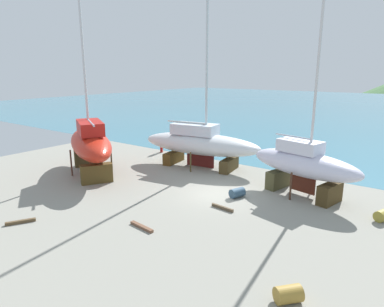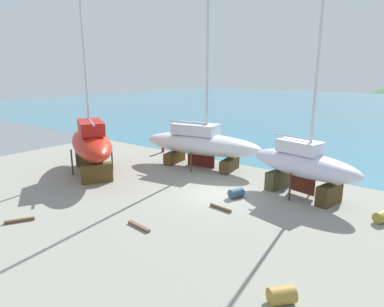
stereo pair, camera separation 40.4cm
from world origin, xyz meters
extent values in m
plane|color=gray|center=(0.00, -3.46, 0.00)|extent=(41.59, 41.59, 0.00)
cube|color=teal|center=(0.00, 60.71, 0.00)|extent=(164.01, 107.55, 0.01)
cube|color=#47391E|center=(-1.92, 4.83, 0.48)|extent=(1.05, 2.51, 0.96)
cube|color=brown|center=(-6.86, 4.09, 0.48)|extent=(1.05, 2.51, 0.96)
cylinder|color=#502E29|center=(-4.64, 6.11, 0.77)|extent=(0.12, 0.12, 1.54)
cylinder|color=#493F22|center=(-4.14, 2.80, 0.77)|extent=(0.12, 0.12, 1.54)
ellipsoid|color=silver|center=(-4.39, 4.46, 1.87)|extent=(10.34, 4.49, 1.67)
cube|color=#541916|center=(-4.39, 4.46, 0.46)|extent=(2.38, 0.43, 1.17)
cube|color=silver|center=(-4.89, 4.38, 3.04)|extent=(3.83, 2.34, 0.83)
cylinder|color=silver|center=(-3.90, 4.53, 9.36)|extent=(0.18, 0.18, 13.46)
cylinder|color=beige|center=(-5.63, 4.27, 3.52)|extent=(3.48, 0.64, 0.13)
cube|color=#473D21|center=(-11.91, -0.75, 0.66)|extent=(1.67, 2.19, 1.32)
cube|color=#4E3D1C|center=(-7.84, -3.12, 0.66)|extent=(1.67, 2.19, 1.32)
cylinder|color=#513328|center=(-10.61, -3.20, 0.98)|extent=(0.12, 0.12, 1.95)
cylinder|color=#453721|center=(-9.14, -0.68, 0.98)|extent=(0.12, 0.12, 1.95)
ellipsoid|color=red|center=(-9.88, -1.94, 2.32)|extent=(9.48, 7.03, 1.82)
cube|color=#4B1F0F|center=(-9.88, -1.94, 0.77)|extent=(1.99, 1.21, 1.27)
cube|color=#B01A14|center=(-9.47, -2.17, 3.59)|extent=(3.73, 3.08, 0.91)
cylinder|color=silver|center=(-10.28, -1.70, 9.40)|extent=(0.18, 0.18, 12.54)
cylinder|color=#B8B7C8|center=(-8.86, -2.53, 4.03)|extent=(2.91, 1.76, 0.12)
cube|color=#423219|center=(6.16, 2.53, 0.59)|extent=(1.11, 1.97, 1.17)
cube|color=#444126|center=(2.66, 3.35, 0.59)|extent=(1.11, 1.97, 1.17)
cylinder|color=#472E1B|center=(4.70, 4.18, 0.85)|extent=(0.12, 0.12, 1.70)
cylinder|color=#472D1F|center=(4.12, 1.69, 0.85)|extent=(0.12, 0.12, 1.70)
ellipsoid|color=silver|center=(4.41, 2.94, 2.00)|extent=(7.53, 3.90, 1.51)
cube|color=#4F2014|center=(4.41, 2.94, 0.72)|extent=(1.70, 0.47, 1.06)
cube|color=silver|center=(4.06, 3.02, 3.06)|extent=(2.84, 1.95, 0.75)
cylinder|color=silver|center=(4.76, 2.85, 7.15)|extent=(0.16, 0.16, 8.94)
cylinder|color=silver|center=(3.53, 3.14, 3.58)|extent=(2.48, 0.68, 0.11)
cube|color=maroon|center=(-10.20, 6.32, 0.45)|extent=(0.35, 0.39, 0.89)
cube|color=navy|center=(-10.20, 6.32, 1.22)|extent=(0.43, 0.50, 0.64)
sphere|color=tan|center=(-10.20, 6.32, 1.65)|extent=(0.22, 0.22, 0.22)
cylinder|color=olive|center=(9.03, 1.66, 0.29)|extent=(0.84, 0.95, 0.59)
cylinder|color=olive|center=(7.41, -7.32, 0.30)|extent=(1.03, 1.06, 0.60)
cylinder|color=#334F65|center=(1.35, 0.19, 0.29)|extent=(0.85, 1.06, 0.57)
cube|color=brown|center=(-5.78, -9.55, 0.08)|extent=(0.84, 1.32, 0.16)
cube|color=#89644B|center=(-14.72, 0.60, 0.07)|extent=(0.24, 1.33, 0.15)
cube|color=brown|center=(-0.42, -6.29, 0.07)|extent=(1.57, 0.37, 0.14)
cube|color=brown|center=(1.58, -1.93, 0.08)|extent=(1.45, 0.27, 0.17)
camera|label=1|loc=(10.56, -17.06, 7.53)|focal=31.36mm
camera|label=2|loc=(10.88, -16.82, 7.53)|focal=31.36mm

